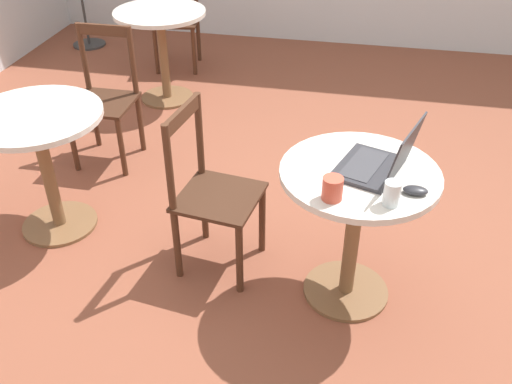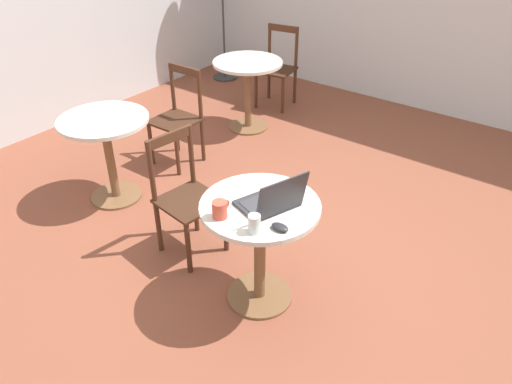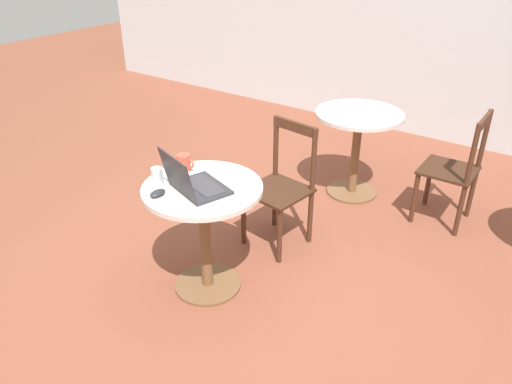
% 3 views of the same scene
% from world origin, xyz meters
% --- Properties ---
extents(ground_plane, '(16.00, 16.00, 0.00)m').
position_xyz_m(ground_plane, '(0.00, 0.00, 0.00)').
color(ground_plane, brown).
extents(cafe_table_near, '(0.70, 0.70, 0.72)m').
position_xyz_m(cafe_table_near, '(-0.33, -0.06, 0.54)').
color(cafe_table_near, brown).
rests_on(cafe_table_near, ground_plane).
extents(cafe_table_mid, '(0.70, 0.70, 0.72)m').
position_xyz_m(cafe_table_mid, '(1.62, 1.55, 0.54)').
color(cafe_table_mid, brown).
rests_on(cafe_table_mid, ground_plane).
extents(cafe_table_far, '(0.70, 0.70, 0.72)m').
position_xyz_m(cafe_table_far, '(-0.12, 1.60, 0.54)').
color(cafe_table_far, brown).
rests_on(cafe_table_far, ground_plane).
extents(chair_near_back, '(0.43, 0.43, 0.88)m').
position_xyz_m(chair_near_back, '(-0.23, 0.65, 0.43)').
color(chair_near_back, '#472819').
rests_on(chair_near_back, ground_plane).
extents(chair_mid_right, '(0.44, 0.44, 0.88)m').
position_xyz_m(chair_mid_right, '(2.33, 1.66, 0.43)').
color(chair_mid_right, '#472819').
rests_on(chair_mid_right, ground_plane).
extents(chair_far_right, '(0.39, 0.39, 0.88)m').
position_xyz_m(chair_far_right, '(0.67, 1.61, 0.43)').
color(chair_far_right, '#472819').
rests_on(chair_far_right, ground_plane).
extents(laptop, '(0.40, 0.38, 0.25)m').
position_xyz_m(laptop, '(-0.32, -0.13, 0.77)').
color(laptop, '#2D2D33').
rests_on(laptop, cafe_table_near).
extents(mouse, '(0.06, 0.10, 0.03)m').
position_xyz_m(mouse, '(-0.46, -0.28, 0.74)').
color(mouse, '#2D2D33').
rests_on(mouse, cafe_table_near).
extents(mug, '(0.12, 0.08, 0.10)m').
position_xyz_m(mug, '(-0.56, 0.04, 0.77)').
color(mug, '#C64C38').
rests_on(mug, cafe_table_near).
extents(drinking_glass, '(0.07, 0.07, 0.10)m').
position_xyz_m(drinking_glass, '(-0.55, -0.19, 0.77)').
color(drinking_glass, silver).
rests_on(drinking_glass, cafe_table_near).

